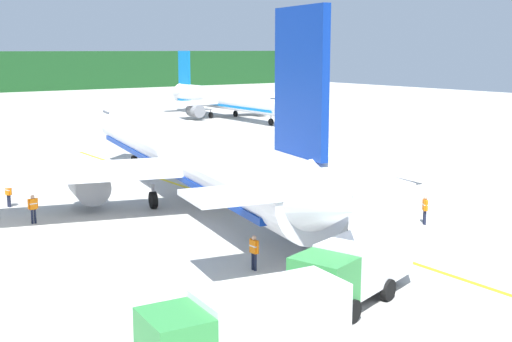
% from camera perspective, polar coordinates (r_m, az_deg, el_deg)
% --- Properties ---
extents(ground, '(240.00, 320.00, 0.20)m').
position_cam_1_polar(ground, '(66.76, -17.35, 1.01)').
color(ground, '#B7B5AD').
extents(airliner_foreground, '(34.47, 41.49, 11.90)m').
position_cam_1_polar(airliner_foreground, '(44.89, -5.89, 1.63)').
color(airliner_foreground, white).
rests_on(airliner_foreground, ground).
extents(airliner_mid_apron, '(28.58, 34.37, 9.81)m').
position_cam_1_polar(airliner_mid_apron, '(100.36, -2.56, 6.08)').
color(airliner_mid_apron, white).
rests_on(airliner_mid_apron, ground).
extents(service_truck_fuel, '(4.99, 6.45, 2.40)m').
position_cam_1_polar(service_truck_fuel, '(37.12, 5.44, -3.31)').
color(service_truck_fuel, '#2659A5').
rests_on(service_truck_fuel, ground).
extents(service_truck_baggage, '(6.73, 3.96, 2.47)m').
position_cam_1_polar(service_truck_baggage, '(27.72, 8.24, -8.01)').
color(service_truck_baggage, '#338C3F').
rests_on(service_truck_baggage, ground).
extents(service_truck_pushback, '(6.82, 2.88, 2.62)m').
position_cam_1_polar(service_truck_pushback, '(21.79, -0.74, -12.93)').
color(service_truck_pushback, '#338C3F').
rests_on(service_truck_pushback, ground).
extents(crew_marshaller, '(0.36, 0.60, 1.62)m').
position_cam_1_polar(crew_marshaller, '(46.41, -20.16, -1.72)').
color(crew_marshaller, '#191E33').
rests_on(crew_marshaller, ground).
extents(crew_loader_left, '(0.25, 0.63, 1.67)m').
position_cam_1_polar(crew_loader_left, '(31.26, -0.16, -6.66)').
color(crew_loader_left, '#191E33').
rests_on(crew_loader_left, ground).
extents(crew_loader_right, '(0.63, 0.28, 1.72)m').
position_cam_1_polar(crew_loader_right, '(41.57, -18.30, -2.87)').
color(crew_loader_right, '#191E33').
rests_on(crew_loader_right, ground).
extents(crew_supervisor, '(0.44, 0.54, 1.70)m').
position_cam_1_polar(crew_supervisor, '(40.46, 14.07, -3.01)').
color(crew_supervisor, '#191E33').
rests_on(crew_supervisor, ground).
extents(apron_guide_line, '(0.30, 60.00, 0.01)m').
position_cam_1_polar(apron_guide_line, '(43.03, -0.25, -3.28)').
color(apron_guide_line, yellow).
rests_on(apron_guide_line, ground).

